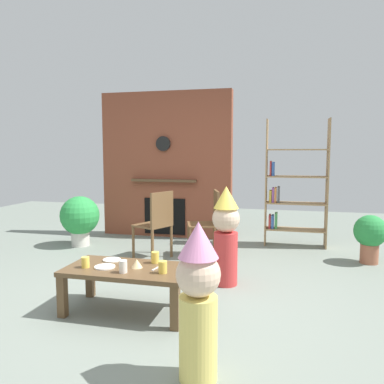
# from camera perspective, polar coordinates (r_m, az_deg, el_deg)

# --- Properties ---
(ground_plane) EXTENTS (12.00, 12.00, 0.00)m
(ground_plane) POSITION_cam_1_polar(r_m,az_deg,el_deg) (3.90, -3.67, -15.28)
(ground_plane) COLOR gray
(brick_fireplace_feature) EXTENTS (2.20, 0.28, 2.40)m
(brick_fireplace_feature) POSITION_cam_1_polar(r_m,az_deg,el_deg) (6.37, -3.90, 3.99)
(brick_fireplace_feature) COLOR brown
(brick_fireplace_feature) RESTS_ON ground_plane
(bookshelf) EXTENTS (0.90, 0.28, 1.90)m
(bookshelf) POSITION_cam_1_polar(r_m,az_deg,el_deg) (5.90, 14.58, 0.39)
(bookshelf) COLOR #9E7A51
(bookshelf) RESTS_ON ground_plane
(coffee_table) EXTENTS (1.10, 0.57, 0.40)m
(coffee_table) POSITION_cam_1_polar(r_m,az_deg,el_deg) (3.49, -9.57, -12.07)
(coffee_table) COLOR brown
(coffee_table) RESTS_ON ground_plane
(paper_cup_near_left) EXTENTS (0.07, 0.07, 0.11)m
(paper_cup_near_left) POSITION_cam_1_polar(r_m,az_deg,el_deg) (3.32, -10.28, -10.92)
(paper_cup_near_left) COLOR silver
(paper_cup_near_left) RESTS_ON coffee_table
(paper_cup_near_right) EXTENTS (0.07, 0.07, 0.10)m
(paper_cup_near_right) POSITION_cam_1_polar(r_m,az_deg,el_deg) (3.55, -5.54, -9.73)
(paper_cup_near_right) COLOR #F2CC4C
(paper_cup_near_right) RESTS_ON coffee_table
(paper_cup_center) EXTENTS (0.07, 0.07, 0.10)m
(paper_cup_center) POSITION_cam_1_polar(r_m,az_deg,el_deg) (3.27, -4.40, -11.15)
(paper_cup_center) COLOR #F2CC4C
(paper_cup_center) RESTS_ON coffee_table
(paper_cup_far_left) EXTENTS (0.07, 0.07, 0.09)m
(paper_cup_far_left) POSITION_cam_1_polar(r_m,az_deg,el_deg) (3.54, -15.67, -10.10)
(paper_cup_far_left) COLOR #F2CC4C
(paper_cup_far_left) RESTS_ON coffee_table
(paper_plate_front) EXTENTS (0.17, 0.17, 0.01)m
(paper_plate_front) POSITION_cam_1_polar(r_m,az_deg,el_deg) (3.71, -11.91, -9.91)
(paper_plate_front) COLOR white
(paper_plate_front) RESTS_ON coffee_table
(paper_plate_rear) EXTENTS (0.18, 0.18, 0.01)m
(paper_plate_rear) POSITION_cam_1_polar(r_m,az_deg,el_deg) (3.50, -12.92, -10.87)
(paper_plate_rear) COLOR white
(paper_plate_rear) RESTS_ON coffee_table
(birthday_cake_slice) EXTENTS (0.10, 0.10, 0.08)m
(birthday_cake_slice) POSITION_cam_1_polar(r_m,az_deg,el_deg) (3.44, -8.26, -10.53)
(birthday_cake_slice) COLOR #EAC68C
(birthday_cake_slice) RESTS_ON coffee_table
(table_fork) EXTENTS (0.05, 0.15, 0.01)m
(table_fork) POSITION_cam_1_polar(r_m,az_deg,el_deg) (3.41, -5.35, -11.28)
(table_fork) COLOR silver
(table_fork) RESTS_ON coffee_table
(child_with_cone_hat) EXTENTS (0.28, 0.28, 1.00)m
(child_with_cone_hat) POSITION_cam_1_polar(r_m,az_deg,el_deg) (2.42, 0.94, -15.51)
(child_with_cone_hat) COLOR #E0CC66
(child_with_cone_hat) RESTS_ON ground_plane
(child_in_pink) EXTENTS (0.29, 0.29, 1.06)m
(child_in_pink) POSITION_cam_1_polar(r_m,az_deg,el_deg) (4.08, 5.09, -6.13)
(child_in_pink) COLOR #D13838
(child_in_pink) RESTS_ON ground_plane
(dining_chair_left) EXTENTS (0.53, 0.53, 0.90)m
(dining_chair_left) POSITION_cam_1_polar(r_m,az_deg,el_deg) (5.07, -5.25, -4.31)
(dining_chair_left) COLOR brown
(dining_chair_left) RESTS_ON ground_plane
(dining_chair_middle) EXTENTS (0.50, 0.50, 0.90)m
(dining_chair_middle) POSITION_cam_1_polar(r_m,az_deg,el_deg) (5.16, 2.64, -4.09)
(dining_chair_middle) COLOR brown
(dining_chair_middle) RESTS_ON ground_plane
(potted_plant_tall) EXTENTS (0.41, 0.41, 0.62)m
(potted_plant_tall) POSITION_cam_1_polar(r_m,az_deg,el_deg) (5.37, 25.12, -5.77)
(potted_plant_tall) COLOR #9E5B42
(potted_plant_tall) RESTS_ON ground_plane
(potted_plant_short) EXTENTS (0.58, 0.58, 0.75)m
(potted_plant_short) POSITION_cam_1_polar(r_m,az_deg,el_deg) (5.99, -16.45, -3.63)
(potted_plant_short) COLOR beige
(potted_plant_short) RESTS_ON ground_plane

